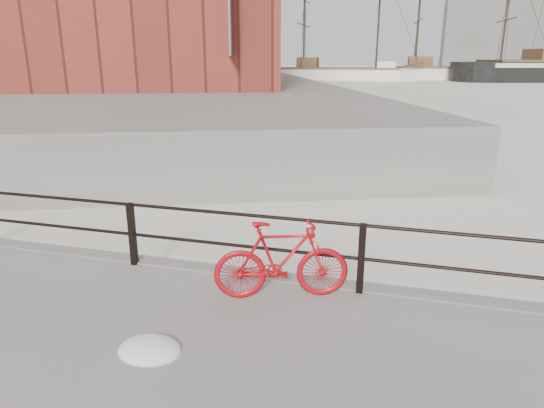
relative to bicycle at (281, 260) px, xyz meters
The scene contains 9 objects.
far_quay 80.79m from the bicycle, 116.06° to the left, with size 24.00×150.00×1.80m, color gray.
bicycle is the anchor object (origin of this frame).
schooner_mid 77.44m from the bicycle, 84.18° to the left, with size 27.57×11.66×19.95m, color silver, non-canonical shape.
schooner_left 72.49m from the bicycle, 97.61° to the left, with size 24.49×11.13×18.59m, color white, non-canonical shape.
workboat_near 35.87m from the bicycle, 127.74° to the left, with size 11.37×3.79×7.00m, color black, non-canonical shape.
workboat_far 47.92m from the bicycle, 118.25° to the left, with size 11.37×3.93×7.00m, color black, non-canonical shape.
apartment_grey 93.75m from the bicycle, 116.77° to the left, with size 22.00×15.00×23.20m, color #A2A29D.
apartment_brick 116.41m from the bicycle, 115.82° to the left, with size 24.00×15.00×21.20m, color brown.
industrial_west 142.93m from the bicycle, 80.11° to the left, with size 32.00×18.00×18.00m, color gray.
Camera 1 is at (-3.02, -6.31, 3.47)m, focal length 32.00 mm.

